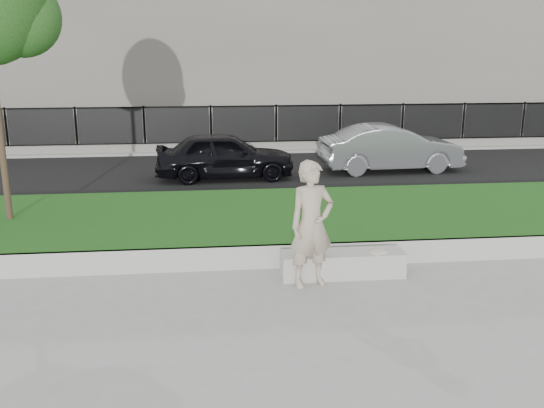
{
  "coord_description": "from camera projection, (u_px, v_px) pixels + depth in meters",
  "views": [
    {
      "loc": [
        -0.73,
        -8.36,
        3.63
      ],
      "look_at": [
        0.3,
        1.2,
        1.06
      ],
      "focal_mm": 40.0,
      "sensor_mm": 36.0,
      "label": 1
    }
  ],
  "objects": [
    {
      "name": "street",
      "position": [
        234.0,
        174.0,
        17.2
      ],
      "size": [
        34.0,
        7.0,
        0.04
      ],
      "primitive_type": "cube",
      "color": "black",
      "rests_on": "ground"
    },
    {
      "name": "far_pavement",
      "position": [
        228.0,
        146.0,
        21.52
      ],
      "size": [
        34.0,
        3.0,
        0.12
      ],
      "primitive_type": "cube",
      "color": "gray",
      "rests_on": "ground"
    },
    {
      "name": "car_dark",
      "position": [
        225.0,
        155.0,
        16.38
      ],
      "size": [
        3.78,
        1.64,
        1.27
      ],
      "primitive_type": "imported",
      "rotation": [
        0.0,
        0.0,
        1.61
      ],
      "color": "black",
      "rests_on": "street"
    },
    {
      "name": "stone_bench",
      "position": [
        342.0,
        264.0,
        9.68
      ],
      "size": [
        1.96,
        0.49,
        0.4
      ],
      "primitive_type": "cube",
      "color": "#ADAAA1",
      "rests_on": "ground"
    },
    {
      "name": "grass_kerb",
      "position": [
        255.0,
        257.0,
        9.99
      ],
      "size": [
        34.0,
        0.08,
        0.4
      ],
      "primitive_type": "cube",
      "color": "#ADAAA1",
      "rests_on": "ground"
    },
    {
      "name": "ground",
      "position": [
        261.0,
        293.0,
        9.04
      ],
      "size": [
        90.0,
        90.0,
        0.0
      ],
      "primitive_type": "plane",
      "color": "gray",
      "rests_on": "ground"
    },
    {
      "name": "man",
      "position": [
        312.0,
        225.0,
        9.11
      ],
      "size": [
        0.81,
        0.65,
        1.95
      ],
      "primitive_type": "imported",
      "rotation": [
        0.0,
        0.0,
        0.29
      ],
      "color": "tan",
      "rests_on": "ground"
    },
    {
      "name": "building_facade",
      "position": [
        220.0,
        11.0,
        26.97
      ],
      "size": [
        34.0,
        10.0,
        10.0
      ],
      "primitive_type": "cube",
      "color": "slate",
      "rests_on": "ground"
    },
    {
      "name": "iron_fence",
      "position": [
        229.0,
        137.0,
        20.43
      ],
      "size": [
        32.0,
        0.3,
        1.5
      ],
      "color": "slate",
      "rests_on": "far_pavement"
    },
    {
      "name": "book",
      "position": [
        378.0,
        252.0,
        9.59
      ],
      "size": [
        0.28,
        0.25,
        0.03
      ],
      "primitive_type": "cube",
      "rotation": [
        0.0,
        0.0,
        0.47
      ],
      "color": "beige",
      "rests_on": "stone_bench"
    },
    {
      "name": "car_silver",
      "position": [
        391.0,
        148.0,
        17.36
      ],
      "size": [
        4.07,
        1.61,
        1.32
      ],
      "primitive_type": "imported",
      "rotation": [
        0.0,
        0.0,
        1.63
      ],
      "color": "gray",
      "rests_on": "street"
    },
    {
      "name": "grass_bank",
      "position": [
        247.0,
        223.0,
        11.87
      ],
      "size": [
        34.0,
        4.0,
        0.4
      ],
      "primitive_type": "cube",
      "color": "#12340D",
      "rests_on": "ground"
    }
  ]
}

